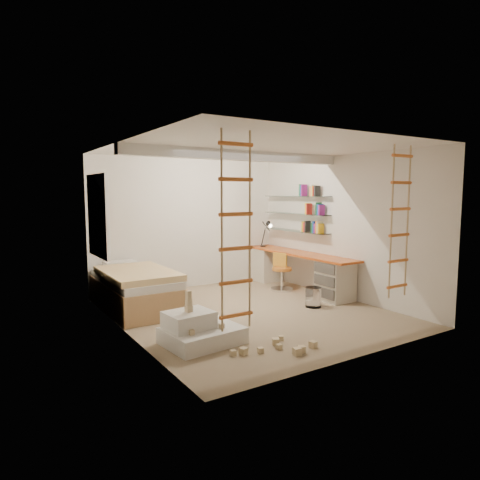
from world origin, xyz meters
TOP-DOWN VIEW (x-y plane):
  - floor at (0.00, 0.00)m, footprint 4.50×4.50m
  - ceiling_beam at (0.00, 0.30)m, footprint 4.00×0.18m
  - window_frame at (-1.97, 1.50)m, footprint 0.06×1.15m
  - window_blind at (-1.93, 1.50)m, footprint 0.02×1.00m
  - rope_ladder_left at (-1.35, -1.75)m, footprint 0.41×0.04m
  - rope_ladder_right at (1.35, -1.75)m, footprint 0.41×0.04m
  - waste_bin at (1.09, -0.29)m, footprint 0.27×0.27m
  - desk at (1.72, 0.86)m, footprint 0.56×2.80m
  - shelves at (1.87, 1.13)m, footprint 0.25×1.80m
  - bed at (-1.48, 1.23)m, footprint 1.02×2.00m
  - task_lamp at (1.67, 1.82)m, footprint 0.14×0.36m
  - swivel_chair at (1.40, 0.98)m, footprint 0.58×0.58m
  - play_platform at (-1.35, -0.83)m, footprint 1.01×0.82m
  - toy_blocks at (-0.93, -1.27)m, footprint 1.40×1.14m
  - books at (1.87, 1.13)m, footprint 0.14×0.70m

SIDE VIEW (x-z plane):
  - floor at x=0.00m, z-range 0.00..0.00m
  - play_platform at x=-1.35m, z-range -0.05..0.37m
  - waste_bin at x=1.09m, z-range 0.00..0.34m
  - toy_blocks at x=-0.93m, z-range -0.15..0.53m
  - swivel_chair at x=1.40m, z-range -0.10..0.64m
  - bed at x=-1.48m, z-range -0.02..0.67m
  - desk at x=1.72m, z-range 0.03..0.78m
  - task_lamp at x=1.67m, z-range 0.85..1.42m
  - shelves at x=1.87m, z-range 1.14..1.86m
  - rope_ladder_left at x=-1.35m, z-range 0.45..2.58m
  - rope_ladder_right at x=1.35m, z-range 0.45..2.58m
  - window_frame at x=-1.97m, z-range 0.88..2.23m
  - window_blind at x=-1.93m, z-range 0.95..2.15m
  - books at x=1.87m, z-range 1.13..2.05m
  - ceiling_beam at x=0.00m, z-range 2.44..2.60m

